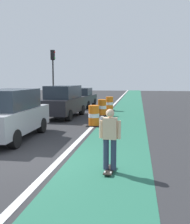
{
  "coord_description": "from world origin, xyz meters",
  "views": [
    {
      "loc": [
        3.24,
        -7.54,
        2.45
      ],
      "look_at": [
        1.47,
        3.23,
        1.1
      ],
      "focal_mm": 42.58,
      "sensor_mm": 36.0,
      "label": 1
    }
  ],
  "objects_px": {
    "parked_suv_nearest": "(10,114)",
    "pedestrian_crossing": "(30,102)",
    "traffic_barrel_mid": "(102,108)",
    "traffic_barrel_back": "(109,104)",
    "parked_suv_second": "(64,101)",
    "parked_sedan_third": "(82,98)",
    "skateboarder_on_lane": "(110,138)",
    "traffic_barrel_front": "(94,116)",
    "traffic_light_corner": "(53,68)"
  },
  "relations": [
    {
      "from": "parked_suv_nearest",
      "to": "parked_suv_second",
      "type": "distance_m",
      "value": 6.42
    },
    {
      "from": "parked_suv_nearest",
      "to": "traffic_light_corner",
      "type": "bearing_deg",
      "value": 100.9
    },
    {
      "from": "skateboarder_on_lane",
      "to": "traffic_barrel_front",
      "type": "relative_size",
      "value": 1.55
    },
    {
      "from": "traffic_barrel_front",
      "to": "parked_sedan_third",
      "type": "bearing_deg",
      "value": 106.09
    },
    {
      "from": "traffic_barrel_front",
      "to": "parked_suv_second",
      "type": "bearing_deg",
      "value": 130.66
    },
    {
      "from": "parked_suv_nearest",
      "to": "traffic_barrel_mid",
      "type": "bearing_deg",
      "value": 70.21
    },
    {
      "from": "traffic_light_corner",
      "to": "traffic_barrel_back",
      "type": "bearing_deg",
      "value": -29.96
    },
    {
      "from": "skateboarder_on_lane",
      "to": "traffic_barrel_back",
      "type": "height_order",
      "value": "skateboarder_on_lane"
    },
    {
      "from": "traffic_barrel_back",
      "to": "pedestrian_crossing",
      "type": "distance_m",
      "value": 6.12
    },
    {
      "from": "traffic_barrel_front",
      "to": "traffic_barrel_back",
      "type": "height_order",
      "value": "same"
    },
    {
      "from": "traffic_barrel_mid",
      "to": "traffic_light_corner",
      "type": "height_order",
      "value": "traffic_light_corner"
    },
    {
      "from": "traffic_barrel_mid",
      "to": "traffic_barrel_back",
      "type": "bearing_deg",
      "value": 86.0
    },
    {
      "from": "skateboarder_on_lane",
      "to": "parked_sedan_third",
      "type": "xyz_separation_m",
      "value": [
        -4.2,
        15.94,
        -0.08
      ]
    },
    {
      "from": "traffic_barrel_front",
      "to": "traffic_barrel_mid",
      "type": "bearing_deg",
      "value": 91.78
    },
    {
      "from": "traffic_barrel_mid",
      "to": "traffic_barrel_back",
      "type": "distance_m",
      "value": 2.83
    },
    {
      "from": "traffic_barrel_front",
      "to": "parked_suv_nearest",
      "type": "bearing_deg",
      "value": -129.25
    },
    {
      "from": "traffic_barrel_back",
      "to": "pedestrian_crossing",
      "type": "bearing_deg",
      "value": -149.19
    },
    {
      "from": "skateboarder_on_lane",
      "to": "parked_sedan_third",
      "type": "bearing_deg",
      "value": 104.77
    },
    {
      "from": "skateboarder_on_lane",
      "to": "traffic_light_corner",
      "type": "xyz_separation_m",
      "value": [
        -7.11,
        17.04,
        2.59
      ]
    },
    {
      "from": "skateboarder_on_lane",
      "to": "traffic_barrel_mid",
      "type": "xyz_separation_m",
      "value": [
        -1.71,
        10.98,
        -0.38
      ]
    },
    {
      "from": "traffic_barrel_back",
      "to": "traffic_light_corner",
      "type": "height_order",
      "value": "traffic_light_corner"
    },
    {
      "from": "parked_suv_nearest",
      "to": "parked_suv_second",
      "type": "relative_size",
      "value": 0.99
    },
    {
      "from": "skateboarder_on_lane",
      "to": "traffic_barrel_mid",
      "type": "relative_size",
      "value": 1.55
    },
    {
      "from": "skateboarder_on_lane",
      "to": "parked_suv_second",
      "type": "relative_size",
      "value": 0.36
    },
    {
      "from": "skateboarder_on_lane",
      "to": "traffic_light_corner",
      "type": "height_order",
      "value": "traffic_light_corner"
    },
    {
      "from": "parked_suv_nearest",
      "to": "pedestrian_crossing",
      "type": "xyz_separation_m",
      "value": [
        -2.29,
        7.38,
        -0.17
      ]
    },
    {
      "from": "traffic_barrel_front",
      "to": "traffic_barrel_mid",
      "type": "xyz_separation_m",
      "value": [
        -0.13,
        4.14,
        0.0
      ]
    },
    {
      "from": "parked_sedan_third",
      "to": "pedestrian_crossing",
      "type": "xyz_separation_m",
      "value": [
        -2.55,
        -5.26,
        0.03
      ]
    },
    {
      "from": "traffic_barrel_front",
      "to": "pedestrian_crossing",
      "type": "bearing_deg",
      "value": 143.46
    },
    {
      "from": "skateboarder_on_lane",
      "to": "traffic_barrel_back",
      "type": "relative_size",
      "value": 1.55
    },
    {
      "from": "parked_suv_nearest",
      "to": "traffic_light_corner",
      "type": "distance_m",
      "value": 14.2
    },
    {
      "from": "parked_suv_second",
      "to": "pedestrian_crossing",
      "type": "bearing_deg",
      "value": 160.38
    },
    {
      "from": "parked_suv_second",
      "to": "parked_sedan_third",
      "type": "height_order",
      "value": "parked_suv_second"
    },
    {
      "from": "parked_sedan_third",
      "to": "traffic_barrel_mid",
      "type": "height_order",
      "value": "parked_sedan_third"
    },
    {
      "from": "skateboarder_on_lane",
      "to": "parked_suv_nearest",
      "type": "height_order",
      "value": "parked_suv_nearest"
    },
    {
      "from": "parked_suv_nearest",
      "to": "traffic_light_corner",
      "type": "height_order",
      "value": "traffic_light_corner"
    },
    {
      "from": "parked_suv_second",
      "to": "traffic_barrel_back",
      "type": "xyz_separation_m",
      "value": [
        2.53,
        4.1,
        -0.5
      ]
    },
    {
      "from": "traffic_light_corner",
      "to": "skateboarder_on_lane",
      "type": "bearing_deg",
      "value": -67.34
    },
    {
      "from": "traffic_barrel_front",
      "to": "traffic_barrel_mid",
      "type": "relative_size",
      "value": 1.0
    },
    {
      "from": "skateboarder_on_lane",
      "to": "traffic_light_corner",
      "type": "bearing_deg",
      "value": 112.66
    },
    {
      "from": "pedestrian_crossing",
      "to": "parked_suv_nearest",
      "type": "bearing_deg",
      "value": -72.77
    },
    {
      "from": "parked_suv_nearest",
      "to": "parked_sedan_third",
      "type": "bearing_deg",
      "value": 88.79
    },
    {
      "from": "parked_sedan_third",
      "to": "skateboarder_on_lane",
      "type": "bearing_deg",
      "value": -75.23
    },
    {
      "from": "parked_suv_nearest",
      "to": "parked_suv_second",
      "type": "xyz_separation_m",
      "value": [
        0.43,
        6.41,
        0.0
      ]
    },
    {
      "from": "parked_suv_second",
      "to": "traffic_light_corner",
      "type": "bearing_deg",
      "value": 112.74
    },
    {
      "from": "traffic_barrel_mid",
      "to": "traffic_barrel_front",
      "type": "bearing_deg",
      "value": -88.22
    },
    {
      "from": "traffic_barrel_mid",
      "to": "pedestrian_crossing",
      "type": "height_order",
      "value": "pedestrian_crossing"
    },
    {
      "from": "skateboarder_on_lane",
      "to": "pedestrian_crossing",
      "type": "distance_m",
      "value": 12.63
    },
    {
      "from": "traffic_barrel_front",
      "to": "traffic_light_corner",
      "type": "relative_size",
      "value": 0.21
    },
    {
      "from": "skateboarder_on_lane",
      "to": "parked_sedan_third",
      "type": "height_order",
      "value": "parked_sedan_third"
    }
  ]
}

